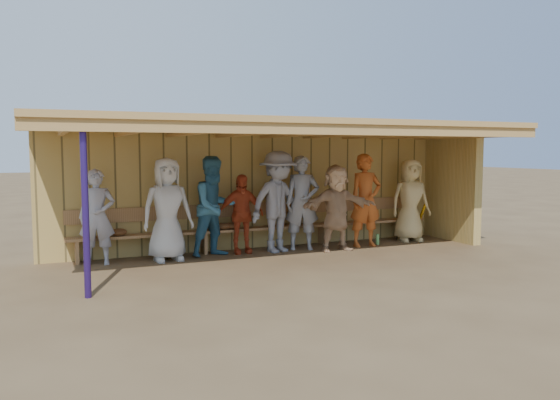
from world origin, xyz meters
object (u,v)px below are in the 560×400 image
object	(u,v)px
player_e	(278,202)
player_f	(336,208)
bench	(265,222)
player_extra	(302,203)
player_g	(366,200)
player_d	(241,214)
player_c	(215,206)
player_h	(410,200)
player_a	(97,217)
player_b	(167,209)

from	to	relation	value
player_e	player_f	xyz separation A→B (m)	(1.10, -0.36, -0.13)
bench	player_extra	bearing A→B (deg)	-33.01
player_f	player_g	bearing A→B (deg)	14.09
player_d	player_extra	bearing A→B (deg)	-1.61
player_c	player_h	xyz separation A→B (m)	(4.43, -0.04, -0.04)
player_g	player_f	bearing A→B (deg)	-163.14
player_a	player_extra	bearing A→B (deg)	9.57
bench	player_d	bearing A→B (deg)	-153.80
player_b	player_g	distance (m)	4.06
player_c	player_f	world-z (taller)	player_c
player_extra	player_d	bearing A→B (deg)	-166.26
player_g	player_extra	distance (m)	1.36
player_g	player_h	bearing A→B (deg)	12.18
player_a	player_b	bearing A→B (deg)	4.74
player_d	bench	world-z (taller)	player_d
bench	player_f	bearing A→B (deg)	-34.95
player_a	player_extra	distance (m)	3.90
player_g	bench	world-z (taller)	player_g
player_a	player_e	size ratio (longest dim) A/B	0.85
player_h	player_extra	bearing A→B (deg)	-168.89
player_a	player_b	size ratio (longest dim) A/B	0.90
player_b	player_e	distance (m)	2.16
player_e	player_b	bearing A→B (deg)	163.64
player_h	player_d	bearing A→B (deg)	-170.39
player_extra	bench	xyz separation A→B (m)	(-0.64, 0.41, -0.41)
player_f	player_extra	xyz separation A→B (m)	(-0.55, 0.42, 0.08)
player_d	player_g	world-z (taller)	player_g
player_e	player_g	distance (m)	1.90
player_c	bench	world-z (taller)	player_c
bench	player_b	bearing A→B (deg)	-168.01
player_d	player_g	xyz separation A→B (m)	(2.61, -0.33, 0.19)
player_a	player_e	bearing A→B (deg)	8.27
player_f	player_extra	size ratio (longest dim) A/B	0.91
player_b	player_c	world-z (taller)	player_c
player_a	player_c	size ratio (longest dim) A/B	0.89
player_h	bench	distance (m)	3.31
bench	player_c	bearing A→B (deg)	-161.51
player_d	bench	bearing A→B (deg)	29.54
player_a	bench	bearing A→B (deg)	16.52
player_g	player_extra	world-z (taller)	player_g
player_f	player_c	bearing A→B (deg)	169.76
player_extra	player_b	bearing A→B (deg)	-160.77
player_c	player_e	size ratio (longest dim) A/B	0.95
player_b	player_d	distance (m)	1.47
player_b	player_e	bearing A→B (deg)	-5.32
player_d	player_h	bearing A→B (deg)	1.51
player_e	player_extra	bearing A→B (deg)	-9.11
player_b	player_h	size ratio (longest dim) A/B	1.04
player_c	player_g	world-z (taller)	player_g
player_extra	player_a	bearing A→B (deg)	-162.90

